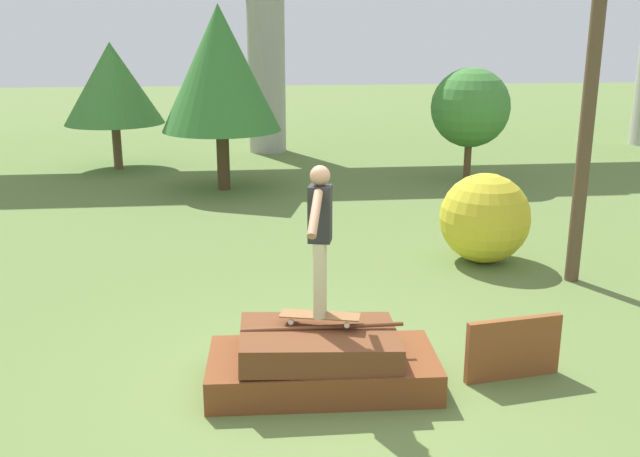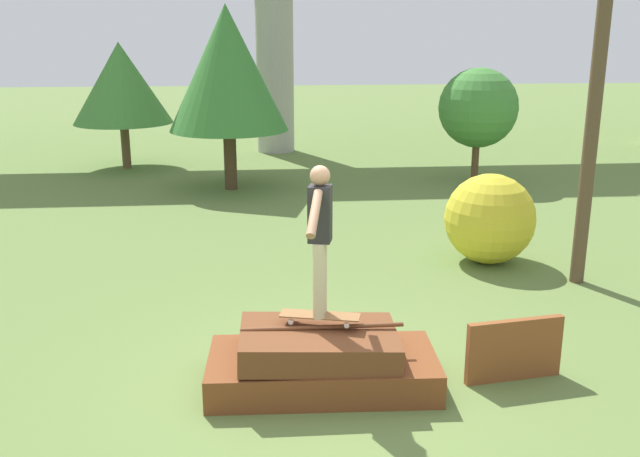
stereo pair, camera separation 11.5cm
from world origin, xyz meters
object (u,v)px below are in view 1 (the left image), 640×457
Objects in this scene: skater at (320,231)px; utility_pole at (599,5)px; tree_behind_right at (470,108)px; bush_yellow_flowering at (485,218)px; skateboard at (320,316)px; tree_mid_back at (220,69)px; tree_behind_left at (112,84)px.

utility_pole reaches higher than skater.
tree_behind_right is 1.90× the size of bush_yellow_flowering.
skater reaches higher than skateboard.
skateboard is 4.80m from bush_yellow_flowering.
bush_yellow_flowering is (3.02, 3.73, -0.95)m from skater.
tree_behind_right is at bearing 64.54° from skateboard.
skateboard is 0.21× the size of tree_mid_back.
tree_behind_left is 4.02m from tree_mid_back.
tree_behind_left is at bearing 108.10° from skateboard.
tree_behind_right reaches higher than skateboard.
skateboard is at bearing -71.90° from tree_behind_left.
tree_mid_back reaches higher than skater.
utility_pole reaches higher than skateboard.
skateboard is 0.55× the size of skater.
tree_behind_left is 9.04m from tree_behind_right.
tree_mid_back is (2.83, -2.81, 0.51)m from tree_behind_left.
skateboard is 5.80m from utility_pole.
skateboard is 0.60× the size of bush_yellow_flowering.
utility_pole reaches higher than bush_yellow_flowering.
utility_pole reaches higher than tree_behind_right.
skater is 0.38× the size of tree_mid_back.
skater is 10.85m from tree_behind_right.
tree_mid_back is at bearing 127.80° from utility_pole.
utility_pole is at bearing -95.03° from tree_behind_right.
utility_pole reaches higher than tree_mid_back.
utility_pole is 5.29× the size of bush_yellow_flowering.
bush_yellow_flowering is (4.21, -5.74, -2.01)m from tree_mid_back.
bush_yellow_flowering is (7.03, -8.55, -1.50)m from tree_behind_left.
bush_yellow_flowering is (3.02, 3.73, -0.04)m from skateboard.
bush_yellow_flowering is at bearing -50.57° from tree_behind_left.
tree_behind_left is at bearing 108.10° from skater.
skater is 0.48× the size of tree_behind_left.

